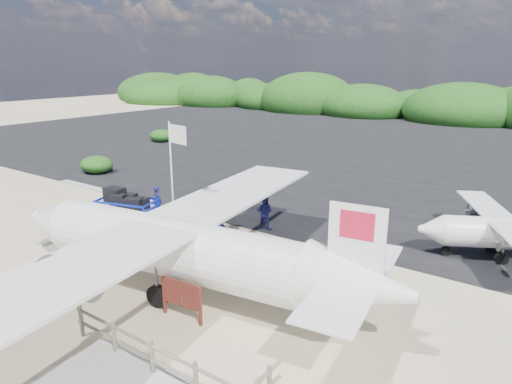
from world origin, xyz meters
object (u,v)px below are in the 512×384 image
(signboard, at_px, (183,319))
(aircraft_small, at_px, (287,138))
(crew_b, at_px, (264,212))
(crew_a, at_px, (158,201))
(crew_c, at_px, (222,210))
(baggage_cart, at_px, (129,224))
(flagpole, at_px, (176,251))

(signboard, xyz_separation_m, aircraft_small, (-15.70, 32.00, 0.00))
(crew_b, distance_m, aircraft_small, 27.37)
(crew_a, height_order, crew_c, crew_c)
(baggage_cart, relative_size, aircraft_small, 0.44)
(crew_a, height_order, crew_b, crew_b)
(flagpole, relative_size, crew_c, 2.89)
(baggage_cart, distance_m, signboard, 9.54)
(crew_c, bearing_deg, flagpole, 114.22)
(baggage_cart, xyz_separation_m, crew_a, (0.20, 1.79, 0.79))
(flagpole, height_order, crew_b, flagpole)
(baggage_cart, xyz_separation_m, signboard, (8.27, -4.76, 0.00))
(baggage_cart, bearing_deg, aircraft_small, 89.59)
(signboard, bearing_deg, flagpole, 132.46)
(crew_c, relative_size, aircraft_small, 0.27)
(baggage_cart, relative_size, flagpole, 0.56)
(baggage_cart, distance_m, crew_b, 6.81)
(baggage_cart, height_order, aircraft_small, aircraft_small)
(baggage_cart, xyz_separation_m, aircraft_small, (-7.43, 27.24, 0.00))
(crew_c, bearing_deg, baggage_cart, 50.42)
(flagpole, relative_size, crew_b, 3.25)
(crew_b, bearing_deg, crew_a, 1.84)
(signboard, bearing_deg, crew_a, 136.25)
(crew_a, relative_size, aircraft_small, 0.23)
(crew_b, distance_m, crew_c, 2.03)
(crew_a, bearing_deg, crew_b, -152.43)
(crew_a, bearing_deg, flagpole, 157.42)
(flagpole, relative_size, aircraft_small, 0.78)
(crew_c, bearing_deg, crew_b, -120.50)
(crew_b, height_order, aircraft_small, crew_b)
(signboard, bearing_deg, baggage_cart, 145.42)
(flagpole, height_order, crew_a, flagpole)
(flagpole, bearing_deg, signboard, -42.88)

